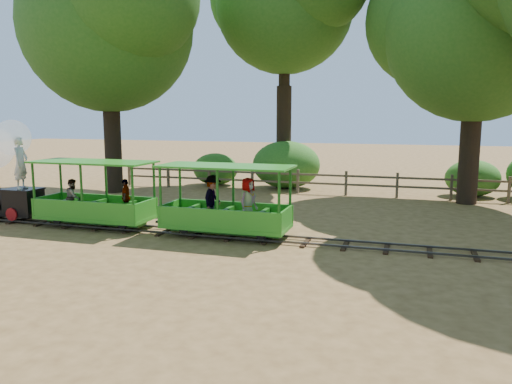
% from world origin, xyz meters
% --- Properties ---
extents(ground, '(90.00, 90.00, 0.00)m').
position_xyz_m(ground, '(0.00, 0.00, 0.00)').
color(ground, '#A47C46').
rests_on(ground, ground).
extents(track, '(22.00, 1.00, 0.10)m').
position_xyz_m(track, '(0.00, 0.00, 0.07)').
color(track, '#3F3D3A').
rests_on(track, ground).
extents(carriage_front, '(3.54, 1.45, 1.84)m').
position_xyz_m(carriage_front, '(-5.22, -0.01, 0.75)').
color(carriage_front, '#2C8D1E').
rests_on(carriage_front, track).
extents(carriage_rear, '(3.54, 1.45, 1.84)m').
position_xyz_m(carriage_rear, '(-1.18, 0.01, 0.82)').
color(carriage_rear, '#2C8D1E').
rests_on(carriage_rear, track).
extents(oak_nw, '(8.67, 7.63, 10.28)m').
position_xyz_m(oak_nw, '(-8.53, 6.09, 7.17)').
color(oak_nw, '#2D2116').
rests_on(oak_nw, ground).
extents(oak_ne, '(8.01, 7.05, 9.39)m').
position_xyz_m(oak_ne, '(5.47, 7.59, 6.51)').
color(oak_ne, '#2D2116').
rests_on(oak_ne, ground).
extents(fence, '(18.10, 0.10, 1.00)m').
position_xyz_m(fence, '(0.00, 8.00, 0.58)').
color(fence, brown).
rests_on(fence, ground).
extents(shrub_west, '(2.14, 1.65, 1.48)m').
position_xyz_m(shrub_west, '(-5.23, 9.30, 0.74)').
color(shrub_west, '#2D6B1E').
rests_on(shrub_west, ground).
extents(shrub_mid_w, '(3.04, 2.34, 2.11)m').
position_xyz_m(shrub_mid_w, '(-1.83, 9.30, 1.05)').
color(shrub_mid_w, '#2D6B1E').
rests_on(shrub_mid_w, ground).
extents(shrub_mid_e, '(2.13, 1.64, 1.47)m').
position_xyz_m(shrub_mid_e, '(5.87, 9.30, 0.74)').
color(shrub_mid_e, '#2D6B1E').
rests_on(shrub_mid_e, ground).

